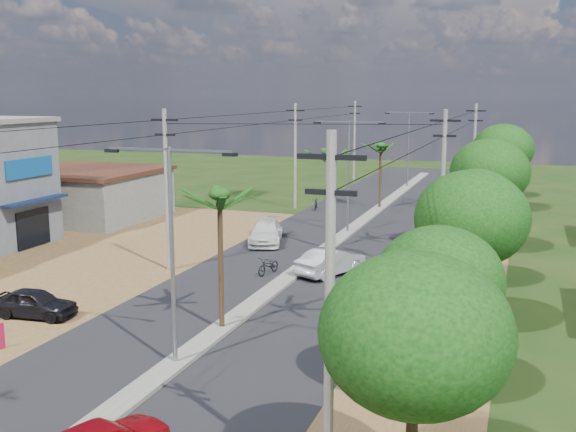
# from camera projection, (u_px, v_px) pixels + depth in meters

# --- Properties ---
(ground) EXTENTS (160.00, 160.00, 0.00)m
(ground) POSITION_uv_depth(u_px,v_px,m) (176.00, 366.00, 24.55)
(ground) COLOR black
(ground) RESTS_ON ground
(road) EXTENTS (12.00, 110.00, 0.04)m
(road) POSITION_uv_depth(u_px,v_px,m) (304.00, 267.00, 38.46)
(road) COLOR black
(road) RESTS_ON ground
(median) EXTENTS (1.00, 90.00, 0.18)m
(median) POSITION_uv_depth(u_px,v_px,m) (319.00, 255.00, 41.24)
(median) COLOR #605E56
(median) RESTS_ON ground
(dirt_lot_west) EXTENTS (18.00, 46.00, 0.04)m
(dirt_lot_west) POSITION_uv_depth(u_px,v_px,m) (4.00, 275.00, 36.89)
(dirt_lot_west) COLOR #543B1C
(dirt_lot_west) RESTS_ON ground
(dirt_shoulder_east) EXTENTS (5.00, 90.00, 0.03)m
(dirt_shoulder_east) POSITION_uv_depth(u_px,v_px,m) (456.00, 281.00, 35.68)
(dirt_shoulder_east) COLOR #543B1C
(dirt_shoulder_east) RESTS_ON ground
(low_shed) EXTENTS (10.40, 10.40, 3.95)m
(low_shed) POSITION_uv_depth(u_px,v_px,m) (88.00, 194.00, 53.35)
(low_shed) COLOR #605E56
(low_shed) RESTS_ON ground
(tree_east_a) EXTENTS (4.40, 4.40, 6.37)m
(tree_east_a) POSITION_uv_depth(u_px,v_px,m) (415.00, 334.00, 15.07)
(tree_east_a) COLOR black
(tree_east_a) RESTS_ON ground
(tree_east_b) EXTENTS (4.00, 4.00, 5.83)m
(tree_east_b) POSITION_uv_depth(u_px,v_px,m) (439.00, 281.00, 20.77)
(tree_east_b) COLOR black
(tree_east_b) RESTS_ON ground
(tree_east_c) EXTENTS (4.60, 4.60, 6.83)m
(tree_east_c) POSITION_uv_depth(u_px,v_px,m) (472.00, 218.00, 27.00)
(tree_east_c) COLOR black
(tree_east_c) RESTS_ON ground
(tree_east_d) EXTENTS (4.20, 4.20, 6.13)m
(tree_east_d) POSITION_uv_depth(u_px,v_px,m) (476.00, 204.00, 33.68)
(tree_east_d) COLOR black
(tree_east_d) RESTS_ON ground
(tree_east_e) EXTENTS (4.80, 4.80, 7.14)m
(tree_east_e) POSITION_uv_depth(u_px,v_px,m) (490.00, 172.00, 40.91)
(tree_east_e) COLOR black
(tree_east_e) RESTS_ON ground
(tree_east_f) EXTENTS (3.80, 3.80, 5.52)m
(tree_east_f) POSITION_uv_depth(u_px,v_px,m) (489.00, 177.00, 48.67)
(tree_east_f) COLOR black
(tree_east_f) RESTS_ON ground
(tree_east_g) EXTENTS (5.00, 5.00, 7.38)m
(tree_east_g) POSITION_uv_depth(u_px,v_px,m) (503.00, 150.00, 55.66)
(tree_east_g) COLOR black
(tree_east_g) RESTS_ON ground
(tree_east_h) EXTENTS (4.40, 4.40, 6.52)m
(tree_east_h) POSITION_uv_depth(u_px,v_px,m) (502.00, 149.00, 63.28)
(tree_east_h) COLOR black
(tree_east_h) RESTS_ON ground
(palm_median_near) EXTENTS (2.00, 2.00, 6.15)m
(palm_median_near) POSITION_uv_depth(u_px,v_px,m) (220.00, 200.00, 27.27)
(palm_median_near) COLOR black
(palm_median_near) RESTS_ON ground
(palm_median_mid) EXTENTS (2.00, 2.00, 6.55)m
(palm_median_mid) POSITION_uv_depth(u_px,v_px,m) (329.00, 157.00, 42.05)
(palm_median_mid) COLOR black
(palm_median_mid) RESTS_ON ground
(palm_median_far) EXTENTS (2.00, 2.00, 5.85)m
(palm_median_far) POSITION_uv_depth(u_px,v_px,m) (381.00, 148.00, 57.01)
(palm_median_far) COLOR black
(palm_median_far) RESTS_ON ground
(streetlight_near) EXTENTS (5.10, 0.18, 8.00)m
(streetlight_near) POSITION_uv_depth(u_px,v_px,m) (172.00, 238.00, 23.70)
(streetlight_near) COLOR gray
(streetlight_near) RESTS_ON ground
(streetlight_mid) EXTENTS (5.10, 0.18, 8.00)m
(streetlight_mid) POSITION_uv_depth(u_px,v_px,m) (349.00, 167.00, 46.89)
(streetlight_mid) COLOR gray
(streetlight_mid) RESTS_ON ground
(streetlight_far) EXTENTS (5.10, 0.18, 8.00)m
(streetlight_far) POSITION_uv_depth(u_px,v_px,m) (408.00, 143.00, 70.08)
(streetlight_far) COLOR gray
(streetlight_far) RESTS_ON ground
(utility_pole_w_b) EXTENTS (1.60, 0.24, 9.00)m
(utility_pole_w_b) POSITION_uv_depth(u_px,v_px,m) (167.00, 186.00, 37.13)
(utility_pole_w_b) COLOR #605E56
(utility_pole_w_b) RESTS_ON ground
(utility_pole_w_c) EXTENTS (1.60, 0.24, 9.00)m
(utility_pole_w_c) POSITION_uv_depth(u_px,v_px,m) (295.00, 154.00, 57.54)
(utility_pole_w_c) COLOR #605E56
(utility_pole_w_c) RESTS_ON ground
(utility_pole_w_d) EXTENTS (1.60, 0.24, 9.00)m
(utility_pole_w_d) POSITION_uv_depth(u_px,v_px,m) (354.00, 138.00, 77.02)
(utility_pole_w_d) COLOR #605E56
(utility_pole_w_d) RESTS_ON ground
(utility_pole_e_a) EXTENTS (1.60, 0.24, 9.00)m
(utility_pole_e_a) POSITION_uv_depth(u_px,v_px,m) (330.00, 313.00, 15.68)
(utility_pole_e_a) COLOR #605E56
(utility_pole_e_a) RESTS_ON ground
(utility_pole_e_b) EXTENTS (1.60, 0.24, 9.00)m
(utility_pole_e_b) POSITION_uv_depth(u_px,v_px,m) (442.00, 189.00, 36.09)
(utility_pole_e_b) COLOR #605E56
(utility_pole_e_b) RESTS_ON ground
(utility_pole_e_c) EXTENTS (1.60, 0.24, 9.00)m
(utility_pole_e_c) POSITION_uv_depth(u_px,v_px,m) (474.00, 155.00, 56.50)
(utility_pole_e_c) COLOR #605E56
(utility_pole_e_c) RESTS_ON ground
(car_silver_mid) EXTENTS (3.23, 4.65, 1.45)m
(car_silver_mid) POSITION_uv_depth(u_px,v_px,m) (331.00, 262.00, 36.77)
(car_silver_mid) COLOR #9FA3A7
(car_silver_mid) RESTS_ON ground
(car_white_far) EXTENTS (3.39, 5.38, 1.45)m
(car_white_far) POSITION_uv_depth(u_px,v_px,m) (266.00, 233.00, 44.49)
(car_white_far) COLOR beige
(car_white_far) RESTS_ON ground
(car_parked_dark) EXTENTS (3.89, 1.86, 1.28)m
(car_parked_dark) POSITION_uv_depth(u_px,v_px,m) (35.00, 304.00, 29.77)
(car_parked_dark) COLOR black
(car_parked_dark) RESTS_ON ground
(moto_rider_west_a) EXTENTS (1.06, 1.97, 0.98)m
(moto_rider_west_a) POSITION_uv_depth(u_px,v_px,m) (269.00, 266.00, 36.87)
(moto_rider_west_a) COLOR black
(moto_rider_west_a) RESTS_ON ground
(moto_rider_west_b) EXTENTS (0.78, 1.72, 1.00)m
(moto_rider_west_b) POSITION_uv_depth(u_px,v_px,m) (316.00, 205.00, 57.30)
(moto_rider_west_b) COLOR black
(moto_rider_west_b) RESTS_ON ground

